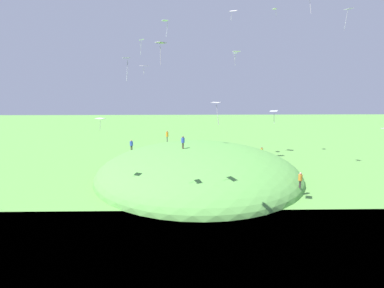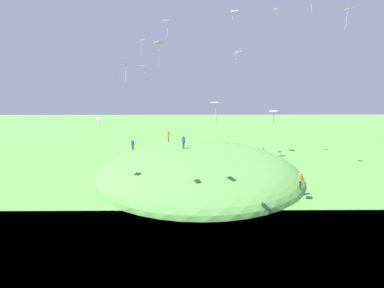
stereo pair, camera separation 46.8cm
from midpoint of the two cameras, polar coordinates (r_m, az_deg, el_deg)
ground_plane at (r=40.12m, az=1.77°, el=-8.10°), size 160.00×160.00×0.00m
grass_hill at (r=47.76m, az=1.34°, el=-4.97°), size 30.47×26.41×7.67m
person_on_hilltop at (r=45.80m, az=-1.05°, el=0.50°), size 0.49×0.49×1.63m
person_with_child at (r=55.24m, az=-9.01°, el=0.01°), size 0.65×0.65×1.66m
person_near_shore at (r=58.40m, az=11.26°, el=-1.14°), size 0.56×0.56×1.75m
person_walking_path at (r=55.82m, az=-3.47°, el=1.46°), size 0.37×0.37×1.76m
person_watching_kites at (r=41.26m, az=16.90°, el=-5.19°), size 0.49×0.49×1.75m
kite_0 at (r=52.59m, az=-7.01°, el=11.99°), size 1.40×1.40×1.21m
kite_1 at (r=49.72m, az=18.33°, el=20.62°), size 0.92×0.85×1.81m
kite_2 at (r=31.25m, az=-9.96°, el=12.84°), size 0.94×0.78×1.93m
kite_3 at (r=40.09m, az=23.63°, el=18.62°), size 0.98×0.79×2.06m
kite_4 at (r=29.39m, az=4.05°, el=6.17°), size 0.80×0.87×1.81m
kite_5 at (r=36.82m, az=-13.84°, el=3.84°), size 1.04×1.09×1.14m
kite_6 at (r=55.74m, az=7.26°, el=13.89°), size 1.01×0.87×1.08m
kite_7 at (r=57.34m, az=13.27°, el=19.82°), size 0.90×0.88×1.05m
kite_9 at (r=51.04m, az=-7.46°, el=15.71°), size 1.01×0.77×2.05m
kite_10 at (r=46.05m, az=-3.79°, el=18.48°), size 0.85×0.91×1.96m
kite_11 at (r=31.28m, az=-4.65°, el=15.31°), size 1.16×1.07×1.87m
kite_12 at (r=52.65m, az=7.39°, el=14.06°), size 0.89×1.14×1.92m
kite_13 at (r=35.09m, az=12.95°, el=4.95°), size 1.13×0.95×1.24m
kite_14 at (r=55.55m, az=6.91°, el=19.91°), size 1.18×1.31×1.43m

